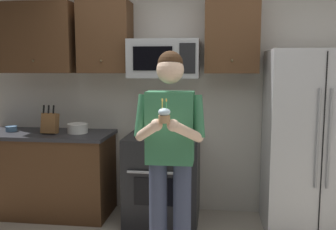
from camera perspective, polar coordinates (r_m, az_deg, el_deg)
The scene contains 11 objects.
wall_back at distance 4.22m, azimuth 1.95°, elevation 2.81°, with size 4.40×0.10×2.60m, color beige.
oven_range at distance 4.01m, azimuth -0.80°, elevation -9.63°, with size 0.76×0.70×0.93m.
microwave at distance 3.96m, azimuth -0.58°, elevation 8.61°, with size 0.74×0.41×0.40m.
refrigerator at distance 3.95m, azimuth 21.25°, elevation -3.85°, with size 0.90×0.75×1.80m.
cabinet_row_upper at distance 4.14m, azimuth -8.56°, elevation 11.66°, with size 2.78×0.36×0.76m.
counter_left at distance 4.40m, azimuth -17.95°, elevation -8.46°, with size 1.44×0.66×0.92m.
knife_block at distance 4.21m, azimuth -17.66°, elevation -1.19°, with size 0.16×0.15×0.32m.
bowl_large_white at distance 4.16m, azimuth -13.70°, elevation -1.95°, with size 0.23×0.23×0.10m.
bowl_small_colored at distance 4.51m, azimuth -22.90°, elevation -1.94°, with size 0.13×0.13×0.06m.
person at distance 3.01m, azimuth 0.30°, elevation -4.85°, with size 0.60×0.48×1.76m.
cupcake at distance 2.64m, azimuth -0.57°, elevation -0.02°, with size 0.09×0.09×0.17m.
Camera 1 is at (0.40, -2.44, 1.63)m, focal length 39.72 mm.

